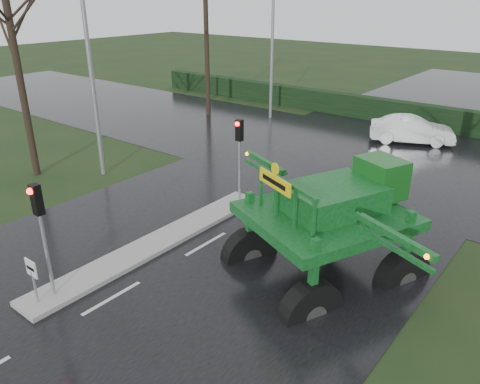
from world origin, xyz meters
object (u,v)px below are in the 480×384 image
Objects in this scene: crop_sprayer at (256,192)px; keep_left_sign at (32,274)px; white_sedan at (410,143)px; traffic_signal_mid at (239,143)px; traffic_signal_near at (40,217)px; street_light_left_near at (92,45)px; street_light_left_far at (277,27)px.

keep_left_sign is at bearing -93.35° from crop_sprayer.
keep_left_sign is at bearing 149.02° from white_sedan.
traffic_signal_mid is 0.44× the size of crop_sprayer.
traffic_signal_near is at bearing 148.86° from white_sedan.
traffic_signal_mid is 7.83m from street_light_left_near.
keep_left_sign is 0.38× the size of traffic_signal_near.
traffic_signal_mid is 0.35× the size of street_light_left_near.
white_sedan is (9.48, 0.21, -5.99)m from street_light_left_far.
white_sedan is at bearing 83.22° from keep_left_sign.
street_light_left_near is (-6.89, -1.49, 3.40)m from traffic_signal_mid.
crop_sprayer is at bearing -8.28° from street_light_left_near.
street_light_left_near is 10.68m from crop_sprayer.
traffic_signal_near is at bearing -90.00° from traffic_signal_mid.
white_sedan is at bearing 78.52° from traffic_signal_mid.
traffic_signal_mid is 14.68m from street_light_left_far.
traffic_signal_near is 0.44× the size of crop_sprayer.
traffic_signal_near is 0.35× the size of street_light_left_near.
keep_left_sign is 0.14× the size of street_light_left_near.
crop_sprayer reaches higher than white_sedan.
street_light_left_near is at bearing -167.79° from traffic_signal_mid.
crop_sprayer is at bearing -44.27° from traffic_signal_mid.
street_light_left_near is (-6.89, 7.50, 4.93)m from keep_left_sign.
white_sedan is (2.58, 12.72, -2.59)m from traffic_signal_mid.
street_light_left_far is (-6.89, 21.50, 4.93)m from keep_left_sign.
traffic_signal_near is 0.35× the size of street_light_left_far.
keep_left_sign is at bearing -72.22° from street_light_left_far.
crop_sprayer is (9.90, -1.44, -3.73)m from street_light_left_near.
street_light_left_far is 2.16× the size of white_sedan.
traffic_signal_near is 0.76× the size of white_sedan.
keep_left_sign is 1.61m from traffic_signal_near.
street_light_left_far is (0.00, 14.00, 0.00)m from street_light_left_near.
street_light_left_near reaches higher than traffic_signal_near.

